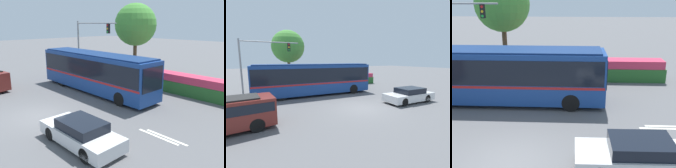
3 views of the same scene
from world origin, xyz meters
The scene contains 7 objects.
ground_plane centered at (0.00, 0.00, 0.00)m, with size 140.00×140.00×0.00m, color #5B5B5E.
city_bus centered at (-1.83, 6.07, 1.85)m, with size 11.94×2.52×3.25m.
sedan_foreground centered at (4.77, -0.21, 0.61)m, with size 4.54×1.85×1.26m.
flowering_hedge centered at (3.75, 10.89, 0.78)m, with size 10.45×1.40×1.58m.
street_tree_left centered at (-3.39, 12.86, 5.43)m, with size 4.32×4.32×7.61m.
lane_stripe_near centered at (7.11, 3.34, 0.01)m, with size 2.40×0.16×0.01m, color silver.
lane_stripe_mid centered at (6.79, 3.08, 0.01)m, with size 2.40×0.16×0.01m, color silver.
Camera 3 is at (2.51, -8.87, 6.21)m, focal length 43.41 mm.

